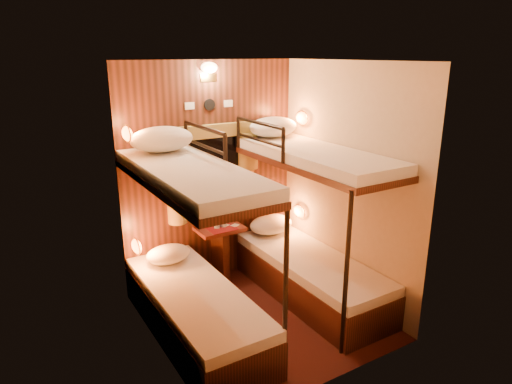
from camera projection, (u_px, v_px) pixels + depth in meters
floor at (261, 317)px, 4.44m from camera, size 2.10×2.10×0.00m
ceiling at (262, 61)px, 3.74m from camera, size 2.10×2.10×0.00m
wall_back at (210, 174)px, 4.95m from camera, size 2.40×0.00×2.40m
wall_front at (339, 239)px, 3.23m from camera, size 2.40×0.00×2.40m
wall_left at (154, 220)px, 3.60m from camera, size 0.00×2.40×2.40m
wall_right at (345, 184)px, 4.59m from camera, size 0.00×2.40×2.40m
back_panel at (211, 174)px, 4.94m from camera, size 2.00×0.03×2.40m
bunk_left at (194, 279)px, 4.01m from camera, size 0.72×1.90×1.82m
bunk_right at (311, 247)px, 4.66m from camera, size 0.72×1.90×1.82m
window at (212, 177)px, 4.92m from camera, size 1.00×0.12×0.79m
curtains at (213, 170)px, 4.87m from camera, size 1.10×0.22×1.00m
back_fixtures at (209, 75)px, 4.60m from camera, size 0.54×0.09×0.48m
reading_lamps at (225, 178)px, 4.65m from camera, size 2.00×0.20×1.25m
table at (220, 247)px, 5.02m from camera, size 0.50×0.34×0.66m
bottle_left at (217, 219)px, 4.89m from camera, size 0.07×0.07×0.24m
bottle_right at (223, 217)px, 4.93m from camera, size 0.07×0.07×0.25m
sachet_a at (235, 225)px, 4.99m from camera, size 0.11×0.10×0.01m
sachet_b at (226, 225)px, 4.99m from camera, size 0.09×0.07×0.01m
pillow_lower_left at (168, 254)px, 4.54m from camera, size 0.45×0.32×0.17m
pillow_lower_right at (271, 224)px, 5.27m from camera, size 0.53×0.38×0.21m
pillow_upper_left at (162, 139)px, 4.18m from camera, size 0.59×0.42×0.23m
pillow_upper_right at (273, 127)px, 4.92m from camera, size 0.55×0.40×0.22m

